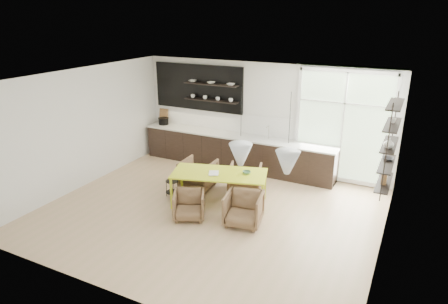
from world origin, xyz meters
TOP-DOWN VIEW (x-y plane):
  - room at (0.58, 1.10)m, footprint 7.02×6.01m
  - kitchen_run at (-0.70, 2.69)m, footprint 5.54×0.69m
  - right_shelving at (3.36, 1.17)m, footprint 0.26×1.22m
  - dining_table at (0.02, 0.45)m, footprint 2.27×1.50m
  - armchair_back_left at (-0.86, 1.02)m, footprint 0.80×0.82m
  - armchair_back_right at (0.29, 1.25)m, footprint 0.94×0.95m
  - armchair_front_left at (-0.26, -0.41)m, footprint 0.87×0.87m
  - armchair_front_right at (0.87, -0.13)m, footprint 0.85×0.87m
  - wire_stool at (-1.16, 0.30)m, footprint 0.32×0.32m
  - table_book at (-0.17, 0.29)m, footprint 0.32×0.36m
  - table_bowl at (0.58, 0.68)m, footprint 0.21×0.21m

SIDE VIEW (x-z plane):
  - wire_stool at x=-1.16m, z-range 0.06..0.46m
  - armchair_front_left at x=-0.26m, z-range 0.00..0.60m
  - armchair_front_right at x=0.87m, z-range 0.00..0.68m
  - armchair_back_right at x=0.29m, z-range 0.00..0.70m
  - armchair_back_left at x=-0.86m, z-range 0.00..0.72m
  - kitchen_run at x=-0.70m, z-range -0.78..1.97m
  - dining_table at x=0.02m, z-range 0.33..1.09m
  - table_book at x=-0.17m, z-range 0.76..0.79m
  - table_bowl at x=0.58m, z-range 0.76..0.82m
  - room at x=0.58m, z-range 0.00..2.92m
  - right_shelving at x=3.36m, z-range 0.70..2.60m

